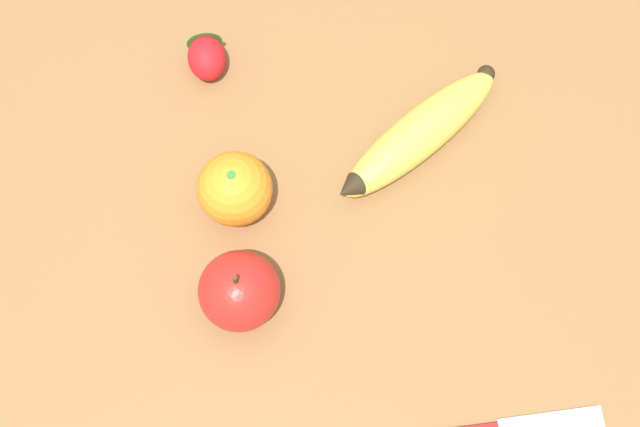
{
  "coord_description": "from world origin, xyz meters",
  "views": [
    {
      "loc": [
        0.09,
        -0.22,
        0.78
      ],
      "look_at": [
        -0.05,
        -0.0,
        0.03
      ],
      "focal_mm": 50.0,
      "sensor_mm": 36.0,
      "label": 1
    }
  ],
  "objects_px": {
    "banana": "(419,134)",
    "orange": "(235,189)",
    "apple": "(239,291)",
    "strawberry": "(206,55)"
  },
  "relations": [
    {
      "from": "banana",
      "to": "orange",
      "type": "distance_m",
      "value": 0.18
    },
    {
      "from": "banana",
      "to": "orange",
      "type": "relative_size",
      "value": 2.91
    },
    {
      "from": "orange",
      "to": "strawberry",
      "type": "bearing_deg",
      "value": 136.44
    },
    {
      "from": "orange",
      "to": "apple",
      "type": "distance_m",
      "value": 0.09
    },
    {
      "from": "apple",
      "to": "orange",
      "type": "bearing_deg",
      "value": 127.47
    },
    {
      "from": "banana",
      "to": "orange",
      "type": "height_order",
      "value": "orange"
    },
    {
      "from": "strawberry",
      "to": "apple",
      "type": "distance_m",
      "value": 0.24
    },
    {
      "from": "orange",
      "to": "apple",
      "type": "height_order",
      "value": "apple"
    },
    {
      "from": "banana",
      "to": "strawberry",
      "type": "bearing_deg",
      "value": -63.91
    },
    {
      "from": "banana",
      "to": "apple",
      "type": "relative_size",
      "value": 2.58
    }
  ]
}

